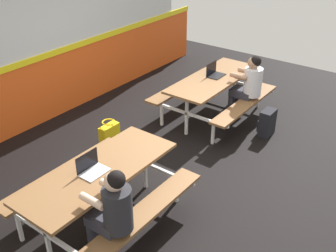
# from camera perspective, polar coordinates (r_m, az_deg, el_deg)

# --- Properties ---
(ground_plane) EXTENTS (10.00, 10.00, 0.02)m
(ground_plane) POSITION_cam_1_polar(r_m,az_deg,el_deg) (6.17, 0.62, -4.77)
(ground_plane) COLOR black
(accent_backdrop) EXTENTS (8.00, 0.14, 2.60)m
(accent_backdrop) POSITION_cam_1_polar(r_m,az_deg,el_deg) (7.27, -16.10, 10.53)
(accent_backdrop) COLOR #E55119
(accent_backdrop) RESTS_ON ground
(picnic_table_left) EXTENTS (1.97, 1.55, 0.74)m
(picnic_table_left) POSITION_cam_1_polar(r_m,az_deg,el_deg) (4.82, -9.41, -7.63)
(picnic_table_left) COLOR brown
(picnic_table_left) RESTS_ON ground
(picnic_table_right) EXTENTS (1.97, 1.55, 0.74)m
(picnic_table_right) POSITION_cam_1_polar(r_m,az_deg,el_deg) (7.16, 6.29, 5.49)
(picnic_table_right) COLOR brown
(picnic_table_right) RESTS_ON ground
(student_nearer) EXTENTS (0.36, 0.53, 1.21)m
(student_nearer) POSITION_cam_1_polar(r_m,az_deg,el_deg) (4.22, -7.78, -11.44)
(student_nearer) COLOR #2D2D38
(student_nearer) RESTS_ON ground
(student_further) EXTENTS (0.36, 0.53, 1.21)m
(student_further) POSITION_cam_1_polar(r_m,az_deg,el_deg) (7.05, 11.12, 5.86)
(student_further) COLOR #2D2D38
(student_further) RESTS_ON ground
(laptop_silver) EXTENTS (0.32, 0.22, 0.22)m
(laptop_silver) POSITION_cam_1_polar(r_m,az_deg,el_deg) (4.68, -10.57, -5.81)
(laptop_silver) COLOR silver
(laptop_silver) RESTS_ON picnic_table_left
(laptop_dark) EXTENTS (0.32, 0.22, 0.22)m
(laptop_dark) POSITION_cam_1_polar(r_m,az_deg,el_deg) (7.17, 6.49, 7.33)
(laptop_dark) COLOR black
(laptop_dark) RESTS_ON picnic_table_right
(backpack_dark) EXTENTS (0.30, 0.22, 0.44)m
(backpack_dark) POSITION_cam_1_polar(r_m,az_deg,el_deg) (6.89, 13.59, 0.45)
(backpack_dark) COLOR black
(backpack_dark) RESTS_ON ground
(tote_bag_bright) EXTENTS (0.34, 0.21, 0.43)m
(tote_bag_bright) POSITION_cam_1_polar(r_m,az_deg,el_deg) (6.47, -8.12, -1.22)
(tote_bag_bright) COLOR yellow
(tote_bag_bright) RESTS_ON ground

